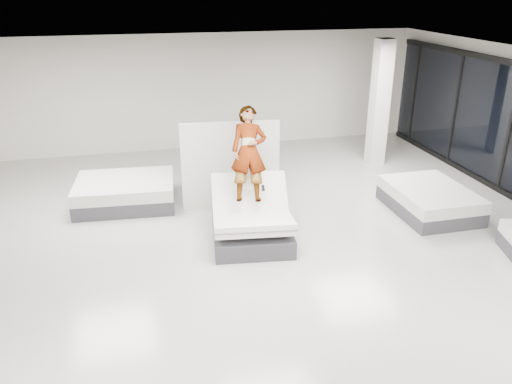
% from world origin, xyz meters
% --- Properties ---
extents(room, '(14.00, 14.04, 3.20)m').
position_xyz_m(room, '(0.00, 0.00, 1.60)').
color(room, '#ABA9A2').
rests_on(room, ground).
extents(hero_bed, '(1.64, 2.04, 1.22)m').
position_xyz_m(hero_bed, '(-0.17, 1.13, 0.36)').
color(hero_bed, '#3B3B40').
rests_on(hero_bed, floor).
extents(person, '(0.88, 1.81, 1.42)m').
position_xyz_m(person, '(-0.13, 1.46, 1.26)').
color(person, slate).
rests_on(person, hero_bed).
extents(remote, '(0.07, 0.15, 0.08)m').
position_xyz_m(remote, '(0.05, 1.09, 1.02)').
color(remote, black).
rests_on(remote, person).
extents(divider_panel, '(2.05, 0.28, 1.86)m').
position_xyz_m(divider_panel, '(-0.25, 2.66, 0.93)').
color(divider_panel, silver).
rests_on(divider_panel, floor).
extents(flat_bed_right_far, '(1.46, 1.94, 0.53)m').
position_xyz_m(flat_bed_right_far, '(3.72, 1.39, 0.27)').
color(flat_bed_right_far, '#3B3B40').
rests_on(flat_bed_right_far, floor).
extents(flat_bed_left_far, '(2.17, 1.70, 0.56)m').
position_xyz_m(flat_bed_left_far, '(-2.44, 3.30, 0.28)').
color(flat_bed_left_far, '#3B3B40').
rests_on(flat_bed_left_far, floor).
extents(column, '(0.40, 0.40, 3.20)m').
position_xyz_m(column, '(4.00, 4.50, 1.60)').
color(column, silver).
rests_on(column, floor).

